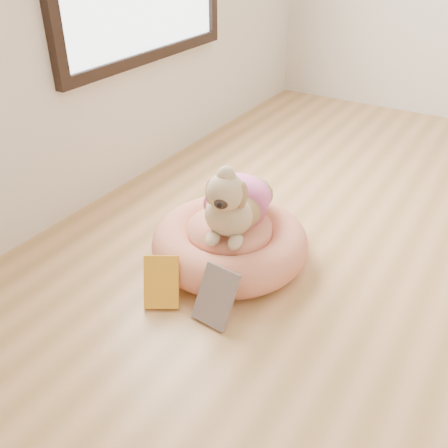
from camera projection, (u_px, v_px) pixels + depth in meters
The scene contains 4 objects.
pet_bed at pixel (230, 243), 2.22m from camera, with size 0.70×0.70×0.18m.
dog at pixel (235, 190), 2.08m from camera, with size 0.33×0.48×0.35m, color brown, non-canonical shape.
book_yellow at pixel (161, 282), 1.97m from camera, with size 0.14×0.03×0.21m, color yellow.
book_white at pixel (216, 296), 1.88m from camera, with size 0.15×0.02×0.23m, color silver.
Camera 1 is at (-0.15, -1.79, 1.33)m, focal length 40.00 mm.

